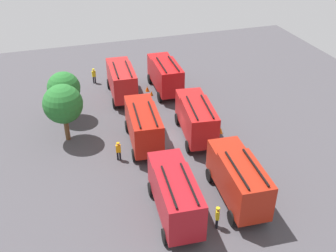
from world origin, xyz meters
TOP-DOWN VIEW (x-y plane):
  - ground_plane at (0.00, 0.00)m, footprint 55.86×55.86m
  - fire_truck_0 at (-9.61, -2.40)m, footprint 7.34×3.13m
  - fire_truck_1 at (-0.45, -2.57)m, footprint 7.44×3.46m
  - fire_truck_2 at (9.59, -2.62)m, footprint 7.28×2.95m
  - fire_truck_3 at (-9.88, 2.57)m, footprint 7.35×3.16m
  - fire_truck_4 at (-0.26, 2.40)m, footprint 7.39×3.26m
  - fire_truck_5 at (9.66, 2.35)m, footprint 7.32×3.08m
  - firefighter_0 at (-1.92, 5.06)m, footprint 0.31×0.46m
  - firefighter_1 at (14.27, 4.83)m, footprint 0.31×0.45m
  - firefighter_2 at (-11.77, 0.09)m, footprint 0.47×0.35m
  - tree_0 at (2.73, 8.99)m, footprint 3.58×3.58m
  - tree_1 at (6.75, 8.64)m, footprint 3.24×3.24m
  - traffic_cone_0 at (9.08, -0.85)m, footprint 0.39×0.39m
  - traffic_cone_1 at (-0.57, -5.14)m, footprint 0.42×0.42m
  - traffic_cone_2 at (10.25, -0.67)m, footprint 0.45×0.45m

SIDE VIEW (x-z plane):
  - ground_plane at x=0.00m, z-range 0.00..0.00m
  - traffic_cone_0 at x=9.08m, z-range 0.00..0.56m
  - traffic_cone_1 at x=-0.57m, z-range 0.00..0.60m
  - traffic_cone_2 at x=10.25m, z-range 0.00..0.65m
  - firefighter_0 at x=-1.92m, z-range 0.11..1.88m
  - firefighter_2 at x=-11.77m, z-range 0.12..1.93m
  - firefighter_1 at x=14.27m, z-range 0.12..1.94m
  - fire_truck_0 at x=-9.61m, z-range 0.21..4.09m
  - fire_truck_1 at x=-0.45m, z-range 0.21..4.09m
  - fire_truck_2 at x=9.59m, z-range 0.21..4.09m
  - fire_truck_3 at x=-9.88m, z-range 0.21..4.09m
  - fire_truck_4 at x=-0.26m, z-range 0.21..4.09m
  - fire_truck_5 at x=9.66m, z-range 0.21..4.09m
  - tree_1 at x=6.75m, z-range 0.87..5.89m
  - tree_0 at x=2.73m, z-range 0.96..6.51m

